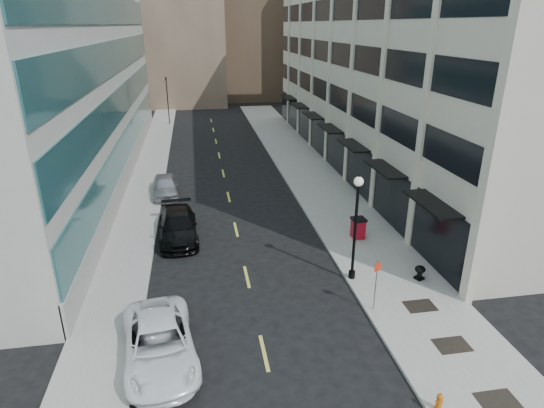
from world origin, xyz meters
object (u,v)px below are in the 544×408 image
object	(u,v)px
car_silver_sedan	(165,186)
lamppost	(356,219)
fire_hydrant	(439,402)
sign_post	(376,278)
car_white_van	(159,343)
car_black_pickup	(178,226)
traffic_signal	(166,80)
urn_planter	(420,271)
trash_bin	(358,227)

from	to	relation	value
car_silver_sedan	lamppost	distance (m)	17.61
fire_hydrant	sign_post	world-z (taller)	sign_post
car_white_van	lamppost	bearing A→B (deg)	18.22
car_silver_sedan	car_white_van	bearing A→B (deg)	-92.19
lamppost	car_black_pickup	bearing A→B (deg)	143.67
traffic_signal	sign_post	bearing A→B (deg)	-76.16
car_black_pickup	fire_hydrant	xyz separation A→B (m)	(8.95, -15.31, -0.31)
car_white_van	sign_post	world-z (taller)	sign_post
sign_post	urn_planter	xyz separation A→B (m)	(3.30, 2.16, -1.20)
car_black_pickup	fire_hydrant	size ratio (longest dim) A/B	7.80
car_black_pickup	car_silver_sedan	xyz separation A→B (m)	(-1.13, 7.69, -0.03)
fire_hydrant	urn_planter	world-z (taller)	urn_planter
trash_bin	urn_planter	bearing A→B (deg)	-78.29
traffic_signal	sign_post	world-z (taller)	traffic_signal
traffic_signal	car_white_van	xyz separation A→B (m)	(1.44, -45.73, -4.92)
car_silver_sedan	urn_planter	size ratio (longest dim) A/B	6.15
lamppost	urn_planter	xyz separation A→B (m)	(3.37, -0.71, -2.83)
traffic_signal	car_white_van	distance (m)	46.01
car_black_pickup	car_silver_sedan	size ratio (longest dim) A/B	1.22
traffic_signal	car_black_pickup	world-z (taller)	traffic_signal
trash_bin	lamppost	distance (m)	5.49
car_silver_sedan	car_black_pickup	bearing A→B (deg)	-85.83
traffic_signal	car_black_pickup	size ratio (longest dim) A/B	1.25
car_silver_sedan	urn_planter	xyz separation A→B (m)	(13.39, -14.94, -0.18)
car_white_van	sign_post	size ratio (longest dim) A/B	2.22
fire_hydrant	sign_post	xyz separation A→B (m)	(0.01, 5.91, 1.31)
traffic_signal	car_black_pickup	distance (m)	35.09
car_black_pickup	car_silver_sedan	world-z (taller)	car_black_pickup
car_white_van	car_silver_sedan	size ratio (longest dim) A/B	1.25
car_white_van	trash_bin	distance (m)	14.39
urn_planter	sign_post	bearing A→B (deg)	-146.86
car_white_van	trash_bin	world-z (taller)	car_white_van
fire_hydrant	trash_bin	bearing A→B (deg)	79.06
trash_bin	sign_post	world-z (taller)	sign_post
traffic_signal	sign_post	distance (m)	45.58
car_silver_sedan	trash_bin	distance (m)	15.41
lamppost	urn_planter	bearing A→B (deg)	-11.83
fire_hydrant	trash_bin	size ratio (longest dim) A/B	0.55
trash_bin	lamppost	world-z (taller)	lamppost
car_black_pickup	trash_bin	size ratio (longest dim) A/B	4.33
trash_bin	fire_hydrant	bearing A→B (deg)	-102.13
car_silver_sedan	fire_hydrant	xyz separation A→B (m)	(10.08, -23.00, -0.29)
car_white_van	car_black_pickup	distance (m)	11.05
car_silver_sedan	urn_planter	bearing A→B (deg)	-52.32
traffic_signal	fire_hydrant	distance (m)	51.43
fire_hydrant	urn_planter	size ratio (longest dim) A/B	0.96
car_black_pickup	car_silver_sedan	distance (m)	7.77
car_black_pickup	lamppost	size ratio (longest dim) A/B	1.00
car_black_pickup	sign_post	xyz separation A→B (m)	(8.96, -9.40, 0.99)
traffic_signal	car_silver_sedan	bearing A→B (deg)	-88.35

